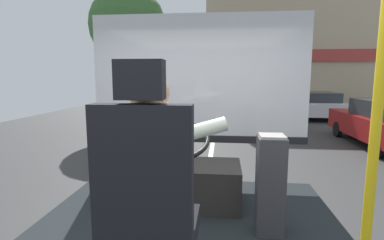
{
  "coord_description": "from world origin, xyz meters",
  "views": [
    {
      "loc": [
        0.28,
        -1.86,
        1.92
      ],
      "look_at": [
        -0.0,
        0.86,
        1.52
      ],
      "focal_mm": 27.94,
      "sensor_mm": 36.0,
      "label": 1
    }
  ],
  "objects_px": {
    "parked_car_silver": "(294,96)",
    "steering_console": "(183,182)",
    "driver_seat": "(149,210)",
    "bus_driver": "(153,167)",
    "parked_car_white": "(315,104)",
    "handrail_pole": "(378,102)",
    "fare_box": "(270,185)"
  },
  "relations": [
    {
      "from": "fare_box",
      "to": "steering_console",
      "type": "bearing_deg",
      "value": 149.19
    },
    {
      "from": "bus_driver",
      "to": "fare_box",
      "type": "bearing_deg",
      "value": 45.52
    },
    {
      "from": "driver_seat",
      "to": "fare_box",
      "type": "height_order",
      "value": "driver_seat"
    },
    {
      "from": "bus_driver",
      "to": "parked_car_white",
      "type": "bearing_deg",
      "value": 70.1
    },
    {
      "from": "steering_console",
      "to": "parked_car_white",
      "type": "bearing_deg",
      "value": 68.22
    },
    {
      "from": "bus_driver",
      "to": "steering_console",
      "type": "xyz_separation_m",
      "value": [
        0.0,
        1.22,
        -0.53
      ]
    },
    {
      "from": "parked_car_white",
      "to": "parked_car_silver",
      "type": "relative_size",
      "value": 0.94
    },
    {
      "from": "handrail_pole",
      "to": "parked_car_silver",
      "type": "bearing_deg",
      "value": 78.1
    },
    {
      "from": "handrail_pole",
      "to": "parked_car_white",
      "type": "relative_size",
      "value": 0.6
    },
    {
      "from": "parked_car_silver",
      "to": "parked_car_white",
      "type": "bearing_deg",
      "value": -91.53
    },
    {
      "from": "handrail_pole",
      "to": "parked_car_silver",
      "type": "distance_m",
      "value": 18.34
    },
    {
      "from": "driver_seat",
      "to": "parked_car_white",
      "type": "distance_m",
      "value": 13.87
    },
    {
      "from": "bus_driver",
      "to": "fare_box",
      "type": "height_order",
      "value": "bus_driver"
    },
    {
      "from": "handrail_pole",
      "to": "fare_box",
      "type": "xyz_separation_m",
      "value": [
        -0.28,
        0.96,
        -0.74
      ]
    },
    {
      "from": "steering_console",
      "to": "parked_car_white",
      "type": "relative_size",
      "value": 0.29
    },
    {
      "from": "bus_driver",
      "to": "handrail_pole",
      "type": "relative_size",
      "value": 0.36
    },
    {
      "from": "parked_car_white",
      "to": "handrail_pole",
      "type": "bearing_deg",
      "value": -105.53
    },
    {
      "from": "driver_seat",
      "to": "parked_car_silver",
      "type": "height_order",
      "value": "driver_seat"
    },
    {
      "from": "driver_seat",
      "to": "steering_console",
      "type": "relative_size",
      "value": 1.2
    },
    {
      "from": "bus_driver",
      "to": "parked_car_white",
      "type": "xyz_separation_m",
      "value": [
        4.68,
        12.93,
        -0.81
      ]
    },
    {
      "from": "bus_driver",
      "to": "parked_car_silver",
      "type": "xyz_separation_m",
      "value": [
        4.81,
        17.72,
        -0.72
      ]
    },
    {
      "from": "steering_console",
      "to": "fare_box",
      "type": "bearing_deg",
      "value": -30.81
    },
    {
      "from": "driver_seat",
      "to": "bus_driver",
      "type": "bearing_deg",
      "value": 90.0
    },
    {
      "from": "parked_car_silver",
      "to": "steering_console",
      "type": "bearing_deg",
      "value": -106.25
    },
    {
      "from": "bus_driver",
      "to": "parked_car_silver",
      "type": "bearing_deg",
      "value": 74.82
    },
    {
      "from": "steering_console",
      "to": "handrail_pole",
      "type": "xyz_separation_m",
      "value": [
        1.03,
        -1.41,
        0.91
      ]
    },
    {
      "from": "bus_driver",
      "to": "handrail_pole",
      "type": "height_order",
      "value": "handrail_pole"
    },
    {
      "from": "handrail_pole",
      "to": "parked_car_white",
      "type": "height_order",
      "value": "handrail_pole"
    },
    {
      "from": "steering_console",
      "to": "fare_box",
      "type": "xyz_separation_m",
      "value": [
        0.75,
        -0.45,
        0.17
      ]
    },
    {
      "from": "fare_box",
      "to": "parked_car_white",
      "type": "height_order",
      "value": "fare_box"
    },
    {
      "from": "handrail_pole",
      "to": "fare_box",
      "type": "height_order",
      "value": "handrail_pole"
    },
    {
      "from": "bus_driver",
      "to": "parked_car_white",
      "type": "height_order",
      "value": "bus_driver"
    }
  ]
}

